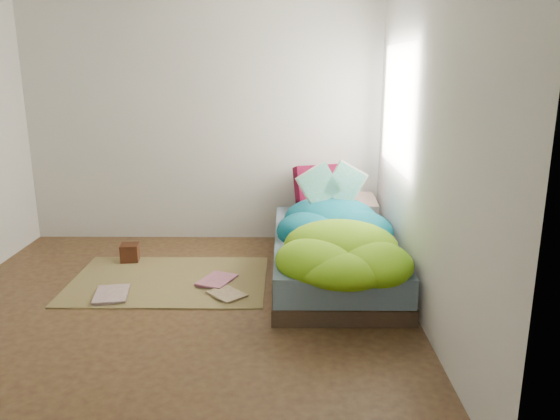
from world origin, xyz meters
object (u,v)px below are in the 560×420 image
at_px(open_book, 333,173).
at_px(floor_book_b, 204,278).
at_px(pillow_magenta, 319,189).
at_px(wooden_box, 130,252).
at_px(floor_book_a, 95,296).
at_px(bed, 333,255).

height_order(open_book, floor_book_b, open_book).
height_order(pillow_magenta, floor_book_b, pillow_magenta).
relative_size(open_book, floor_book_b, 1.57).
xyz_separation_m(pillow_magenta, wooden_box, (-1.74, -0.52, -0.48)).
relative_size(pillow_magenta, open_book, 0.90).
relative_size(pillow_magenta, floor_book_a, 1.33).
xyz_separation_m(open_book, floor_book_b, (-1.08, -0.42, -0.81)).
xyz_separation_m(floor_book_a, floor_book_b, (0.79, 0.35, 0.00)).
height_order(bed, floor_book_b, bed).
bearing_deg(open_book, floor_book_b, -172.15).
height_order(open_book, floor_book_a, open_book).
xyz_separation_m(bed, floor_book_b, (-1.07, -0.18, -0.14)).
bearing_deg(floor_book_b, pillow_magenta, 67.55).
bearing_deg(pillow_magenta, floor_book_a, -160.73).
bearing_deg(pillow_magenta, bed, -101.92).
height_order(pillow_magenta, wooden_box, pillow_magenta).
xyz_separation_m(bed, floor_book_a, (-1.87, -0.53, -0.14)).
bearing_deg(open_book, bed, -103.98).
relative_size(bed, floor_book_a, 5.85).
xyz_separation_m(pillow_magenta, open_book, (0.08, -0.57, 0.27)).
distance_m(open_book, floor_book_a, 2.18).
distance_m(bed, open_book, 0.71).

